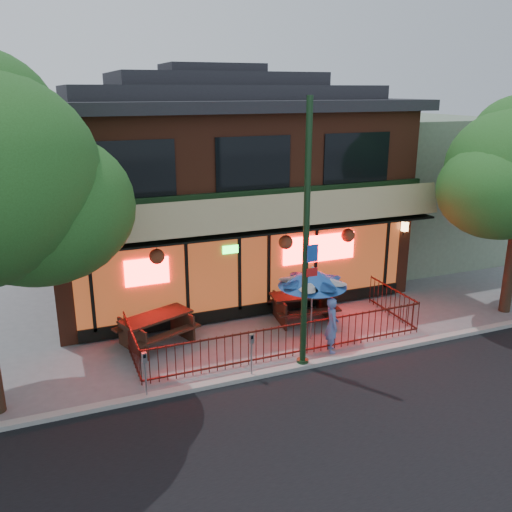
{
  "coord_description": "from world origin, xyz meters",
  "views": [
    {
      "loc": [
        -5.99,
        -12.05,
        7.13
      ],
      "look_at": [
        -0.39,
        2.0,
        2.46
      ],
      "focal_mm": 38.0,
      "sensor_mm": 36.0,
      "label": 1
    }
  ],
  "objects_px": {
    "picnic_table_right": "(303,303)",
    "patio_umbrella": "(313,277)",
    "picnic_table_left": "(156,325)",
    "pedestrian": "(332,325)",
    "parking_meter_near": "(251,349)",
    "street_light": "(306,254)",
    "parking_meter_far": "(145,368)"
  },
  "relations": [
    {
      "from": "picnic_table_right",
      "to": "patio_umbrella",
      "type": "distance_m",
      "value": 2.01
    },
    {
      "from": "picnic_table_left",
      "to": "patio_umbrella",
      "type": "xyz_separation_m",
      "value": [
        4.31,
        -1.4,
        1.37
      ]
    },
    {
      "from": "picnic_table_right",
      "to": "pedestrian",
      "type": "xyz_separation_m",
      "value": [
        -0.24,
        -2.3,
        0.23
      ]
    },
    {
      "from": "picnic_table_left",
      "to": "parking_meter_near",
      "type": "distance_m",
      "value": 3.43
    },
    {
      "from": "picnic_table_right",
      "to": "patio_umbrella",
      "type": "xyz_separation_m",
      "value": [
        -0.43,
        -1.4,
        1.37
      ]
    },
    {
      "from": "picnic_table_left",
      "to": "picnic_table_right",
      "type": "distance_m",
      "value": 4.73
    },
    {
      "from": "street_light",
      "to": "parking_meter_far",
      "type": "bearing_deg",
      "value": -178.95
    },
    {
      "from": "picnic_table_left",
      "to": "parking_meter_near",
      "type": "xyz_separation_m",
      "value": [
        1.84,
        -2.88,
        0.26
      ]
    },
    {
      "from": "patio_umbrella",
      "to": "pedestrian",
      "type": "relative_size",
      "value": 1.42
    },
    {
      "from": "parking_meter_near",
      "to": "picnic_table_right",
      "type": "bearing_deg",
      "value": 44.87
    },
    {
      "from": "patio_umbrella",
      "to": "pedestrian",
      "type": "xyz_separation_m",
      "value": [
        0.18,
        -0.9,
        -1.14
      ]
    },
    {
      "from": "picnic_table_right",
      "to": "parking_meter_far",
      "type": "bearing_deg",
      "value": -152.74
    },
    {
      "from": "picnic_table_right",
      "to": "pedestrian",
      "type": "height_order",
      "value": "pedestrian"
    },
    {
      "from": "picnic_table_left",
      "to": "patio_umbrella",
      "type": "height_order",
      "value": "patio_umbrella"
    },
    {
      "from": "picnic_table_right",
      "to": "pedestrian",
      "type": "distance_m",
      "value": 2.32
    },
    {
      "from": "picnic_table_left",
      "to": "parking_meter_far",
      "type": "bearing_deg",
      "value": -106.54
    },
    {
      "from": "picnic_table_left",
      "to": "pedestrian",
      "type": "relative_size",
      "value": 1.55
    },
    {
      "from": "picnic_table_left",
      "to": "pedestrian",
      "type": "bearing_deg",
      "value": -27.1
    },
    {
      "from": "picnic_table_left",
      "to": "parking_meter_far",
      "type": "height_order",
      "value": "parking_meter_far"
    },
    {
      "from": "pedestrian",
      "to": "parking_meter_far",
      "type": "xyz_separation_m",
      "value": [
        -5.35,
        -0.58,
        0.03
      ]
    },
    {
      "from": "street_light",
      "to": "pedestrian",
      "type": "bearing_deg",
      "value": 23.68
    },
    {
      "from": "picnic_table_left",
      "to": "parking_meter_near",
      "type": "bearing_deg",
      "value": -57.41
    },
    {
      "from": "parking_meter_near",
      "to": "parking_meter_far",
      "type": "bearing_deg",
      "value": 180.0
    },
    {
      "from": "patio_umbrella",
      "to": "pedestrian",
      "type": "distance_m",
      "value": 1.46
    },
    {
      "from": "patio_umbrella",
      "to": "parking_meter_far",
      "type": "height_order",
      "value": "patio_umbrella"
    },
    {
      "from": "parking_meter_near",
      "to": "picnic_table_left",
      "type": "bearing_deg",
      "value": 122.59
    },
    {
      "from": "parking_meter_far",
      "to": "street_light",
      "type": "bearing_deg",
      "value": 1.05
    },
    {
      "from": "picnic_table_left",
      "to": "picnic_table_right",
      "type": "xyz_separation_m",
      "value": [
        4.73,
        0.0,
        -0.01
      ]
    },
    {
      "from": "street_light",
      "to": "picnic_table_left",
      "type": "bearing_deg",
      "value": 140.06
    },
    {
      "from": "street_light",
      "to": "pedestrian",
      "type": "xyz_separation_m",
      "value": [
        1.15,
        0.5,
        -2.34
      ]
    },
    {
      "from": "street_light",
      "to": "parking_meter_far",
      "type": "distance_m",
      "value": 4.8
    },
    {
      "from": "street_light",
      "to": "patio_umbrella",
      "type": "relative_size",
      "value": 3.07
    }
  ]
}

